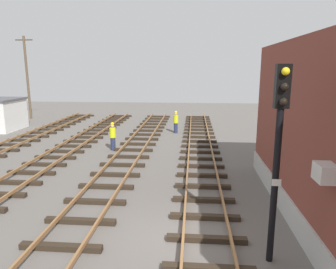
# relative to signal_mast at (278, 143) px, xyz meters

# --- Properties ---
(ground_plane) EXTENTS (80.00, 80.00, 0.00)m
(ground_plane) POSITION_rel_signal_mast_xyz_m (-2.60, 0.82, -3.39)
(ground_plane) COLOR #605B56
(track_near_building) EXTENTS (2.50, 51.44, 0.32)m
(track_near_building) POSITION_rel_signal_mast_xyz_m (-1.72, 0.82, -3.26)
(track_near_building) COLOR #2D2319
(track_near_building) RESTS_ON ground
(track_centre) EXTENTS (2.50, 51.44, 0.32)m
(track_centre) POSITION_rel_signal_mast_xyz_m (-6.05, 0.82, -3.26)
(track_centre) COLOR #2D2319
(track_centre) RESTS_ON ground
(signal_mast) EXTENTS (0.36, 0.40, 5.40)m
(signal_mast) POSITION_rel_signal_mast_xyz_m (0.00, 0.00, 0.00)
(signal_mast) COLOR black
(signal_mast) RESTS_ON ground
(control_hut) EXTENTS (3.00, 3.80, 2.76)m
(control_hut) POSITION_rel_signal_mast_xyz_m (-18.93, 17.44, -2.00)
(control_hut) COLOR silver
(control_hut) RESTS_ON ground
(utility_pole_far) EXTENTS (1.80, 0.24, 8.57)m
(utility_pole_far) POSITION_rel_signal_mast_xyz_m (-19.65, 23.59, 1.09)
(utility_pole_far) COLOR brown
(utility_pole_far) RESTS_ON ground
(track_worker_foreground) EXTENTS (0.40, 0.40, 1.87)m
(track_worker_foreground) POSITION_rel_signal_mast_xyz_m (-7.46, 11.47, -2.46)
(track_worker_foreground) COLOR #262D4C
(track_worker_foreground) RESTS_ON ground
(track_worker_distant) EXTENTS (0.40, 0.40, 1.87)m
(track_worker_distant) POSITION_rel_signal_mast_xyz_m (-3.65, 17.37, -2.46)
(track_worker_distant) COLOR #262D4C
(track_worker_distant) RESTS_ON ground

